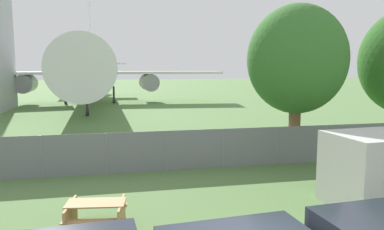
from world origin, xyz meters
name	(u,v)px	position (x,y,z in m)	size (l,w,h in m)	color
perimeter_fence	(167,151)	(0.00, 9.81, 0.88)	(56.07, 0.07, 1.75)	gray
airplane	(89,67)	(-4.84, 39.38, 4.31)	(32.68, 41.25, 13.69)	white
portable_cabin	(381,169)	(6.26, 4.39, 1.18)	(3.45, 2.51, 2.37)	silver
picnic_bench_near_cabin	(96,212)	(-2.75, 4.45, 0.47)	(1.78, 1.61, 0.76)	tan
tree_near_hangar	(297,60)	(6.09, 10.08, 4.79)	(4.54, 4.54, 7.32)	brown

